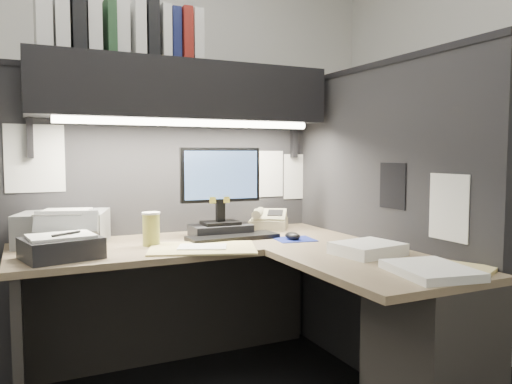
% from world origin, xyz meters
% --- Properties ---
extents(wall_back, '(3.50, 0.04, 2.70)m').
position_xyz_m(wall_back, '(0.00, 1.50, 1.35)').
color(wall_back, silver).
rests_on(wall_back, floor).
extents(partition_back, '(1.90, 0.06, 1.60)m').
position_xyz_m(partition_back, '(0.03, 0.93, 0.80)').
color(partition_back, black).
rests_on(partition_back, floor).
extents(partition_right, '(0.06, 1.50, 1.60)m').
position_xyz_m(partition_right, '(0.98, 0.18, 0.80)').
color(partition_right, black).
rests_on(partition_right, floor).
extents(desk, '(1.70, 1.53, 0.73)m').
position_xyz_m(desk, '(0.43, -0.00, 0.44)').
color(desk, '#8B7A58').
rests_on(desk, floor).
extents(overhead_shelf, '(1.55, 0.34, 0.30)m').
position_xyz_m(overhead_shelf, '(0.12, 0.75, 1.50)').
color(overhead_shelf, black).
rests_on(overhead_shelf, partition_back).
extents(task_light_tube, '(1.32, 0.04, 0.04)m').
position_xyz_m(task_light_tube, '(0.12, 0.61, 1.33)').
color(task_light_tube, white).
rests_on(task_light_tube, overhead_shelf).
extents(monitor, '(0.44, 0.20, 0.48)m').
position_xyz_m(monitor, '(0.30, 0.66, 0.92)').
color(monitor, black).
rests_on(monitor, desk).
extents(keyboard, '(0.48, 0.18, 0.02)m').
position_xyz_m(keyboard, '(0.32, 0.53, 0.74)').
color(keyboard, black).
rests_on(keyboard, desk).
extents(mousepad, '(0.22, 0.20, 0.00)m').
position_xyz_m(mousepad, '(0.60, 0.39, 0.73)').
color(mousepad, navy).
rests_on(mousepad, desk).
extents(mouse, '(0.07, 0.11, 0.04)m').
position_xyz_m(mouse, '(0.59, 0.38, 0.75)').
color(mouse, black).
rests_on(mouse, mousepad).
extents(telephone, '(0.30, 0.30, 0.09)m').
position_xyz_m(telephone, '(0.67, 0.81, 0.77)').
color(telephone, beige).
rests_on(telephone, desk).
extents(coffee_cup, '(0.08, 0.08, 0.15)m').
position_xyz_m(coffee_cup, '(-0.11, 0.54, 0.81)').
color(coffee_cup, '#AB9B44').
rests_on(coffee_cup, desk).
extents(printer, '(0.48, 0.44, 0.16)m').
position_xyz_m(printer, '(-0.48, 0.76, 0.81)').
color(printer, gray).
rests_on(printer, desk).
extents(notebook_stack, '(0.35, 0.31, 0.09)m').
position_xyz_m(notebook_stack, '(-0.52, 0.41, 0.77)').
color(notebook_stack, black).
rests_on(notebook_stack, desk).
extents(open_folder, '(0.57, 0.46, 0.01)m').
position_xyz_m(open_folder, '(0.09, 0.35, 0.73)').
color(open_folder, '#CEBD74').
rests_on(open_folder, desk).
extents(paper_stack_a, '(0.30, 0.27, 0.05)m').
position_xyz_m(paper_stack_a, '(0.71, -0.08, 0.76)').
color(paper_stack_a, white).
rests_on(paper_stack_a, desk).
extents(paper_stack_b, '(0.30, 0.36, 0.03)m').
position_xyz_m(paper_stack_b, '(0.69, -0.48, 0.75)').
color(paper_stack_b, white).
rests_on(paper_stack_b, desk).
extents(manila_stack, '(0.29, 0.32, 0.01)m').
position_xyz_m(manila_stack, '(0.83, -0.46, 0.74)').
color(manila_stack, '#CEBD74').
rests_on(manila_stack, desk).
extents(binder_row, '(0.80, 0.25, 0.30)m').
position_xyz_m(binder_row, '(-0.19, 0.75, 1.79)').
color(binder_row, silver).
rests_on(binder_row, overhead_shelf).
extents(pinned_papers, '(1.76, 1.31, 0.51)m').
position_xyz_m(pinned_papers, '(0.42, 0.56, 1.05)').
color(pinned_papers, white).
rests_on(pinned_papers, partition_back).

